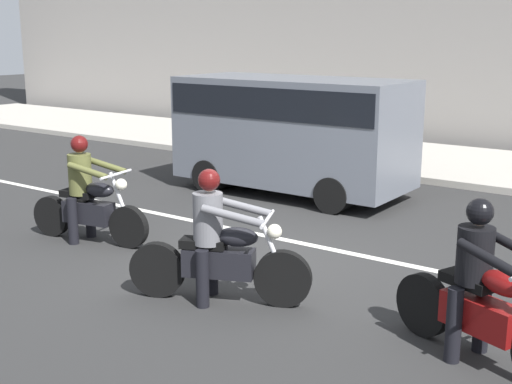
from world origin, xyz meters
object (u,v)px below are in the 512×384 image
motorcycle_with_rider_olive (87,199)px  motorcycle_with_rider_black_leather (481,297)px  motorcycle_with_rider_gray (218,249)px  parked_van_slate_gray (292,127)px

motorcycle_with_rider_olive → motorcycle_with_rider_black_leather: 5.94m
motorcycle_with_rider_gray → parked_van_slate_gray: 5.59m
motorcycle_with_rider_gray → motorcycle_with_rider_black_leather: bearing=5.3°
motorcycle_with_rider_black_leather → parked_van_slate_gray: bearing=137.0°
motorcycle_with_rider_black_leather → parked_van_slate_gray: 7.08m
motorcycle_with_rider_olive → motorcycle_with_rider_gray: bearing=-12.9°
motorcycle_with_rider_gray → motorcycle_with_rider_olive: size_ratio=0.99×
motorcycle_with_rider_olive → motorcycle_with_rider_black_leather: bearing=-4.0°
motorcycle_with_rider_olive → motorcycle_with_rider_black_leather: motorcycle_with_rider_olive is taller
parked_van_slate_gray → motorcycle_with_rider_black_leather: bearing=-43.0°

